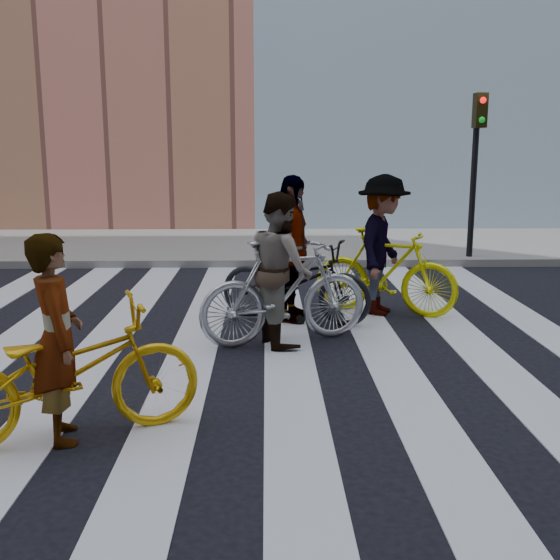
{
  "coord_description": "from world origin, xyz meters",
  "views": [
    {
      "loc": [
        0.3,
        -7.56,
        2.3
      ],
      "look_at": [
        0.47,
        0.3,
        0.71
      ],
      "focal_mm": 42.0,
      "sensor_mm": 36.0,
      "label": 1
    }
  ],
  "objects_px": {
    "bike_silver_mid": "(285,292)",
    "rider_mid": "(281,269)",
    "rider_rear": "(291,249)",
    "bike_dark_rear": "(295,281)",
    "traffic_signal": "(477,149)",
    "rider_right": "(383,245)",
    "bike_yellow_left": "(66,372)",
    "bike_yellow_right": "(385,272)",
    "rider_left": "(57,339)"
  },
  "relations": [
    {
      "from": "bike_dark_rear",
      "to": "rider_left",
      "type": "xyz_separation_m",
      "value": [
        -2.02,
        -3.61,
        0.28
      ]
    },
    {
      "from": "rider_left",
      "to": "rider_right",
      "type": "bearing_deg",
      "value": -60.74
    },
    {
      "from": "bike_silver_mid",
      "to": "rider_rear",
      "type": "relative_size",
      "value": 1.07
    },
    {
      "from": "bike_silver_mid",
      "to": "bike_dark_rear",
      "type": "relative_size",
      "value": 0.99
    },
    {
      "from": "bike_yellow_right",
      "to": "rider_right",
      "type": "relative_size",
      "value": 1.03
    },
    {
      "from": "rider_mid",
      "to": "rider_right",
      "type": "bearing_deg",
      "value": -65.07
    },
    {
      "from": "traffic_signal",
      "to": "rider_mid",
      "type": "bearing_deg",
      "value": -126.45
    },
    {
      "from": "rider_mid",
      "to": "rider_rear",
      "type": "relative_size",
      "value": 0.92
    },
    {
      "from": "bike_yellow_right",
      "to": "rider_mid",
      "type": "relative_size",
      "value": 1.11
    },
    {
      "from": "rider_rear",
      "to": "bike_yellow_right",
      "type": "bearing_deg",
      "value": -52.66
    },
    {
      "from": "traffic_signal",
      "to": "bike_yellow_left",
      "type": "relative_size",
      "value": 1.56
    },
    {
      "from": "traffic_signal",
      "to": "bike_yellow_right",
      "type": "relative_size",
      "value": 1.65
    },
    {
      "from": "bike_yellow_left",
      "to": "bike_dark_rear",
      "type": "bearing_deg",
      "value": -50.11
    },
    {
      "from": "traffic_signal",
      "to": "bike_silver_mid",
      "type": "height_order",
      "value": "traffic_signal"
    },
    {
      "from": "bike_yellow_left",
      "to": "rider_left",
      "type": "height_order",
      "value": "rider_left"
    },
    {
      "from": "traffic_signal",
      "to": "rider_rear",
      "type": "height_order",
      "value": "traffic_signal"
    },
    {
      "from": "bike_yellow_left",
      "to": "rider_rear",
      "type": "height_order",
      "value": "rider_rear"
    },
    {
      "from": "rider_rear",
      "to": "rider_right",
      "type": "bearing_deg",
      "value": -52.09
    },
    {
      "from": "bike_silver_mid",
      "to": "rider_mid",
      "type": "bearing_deg",
      "value": 71.38
    },
    {
      "from": "bike_silver_mid",
      "to": "bike_dark_rear",
      "type": "distance_m",
      "value": 1.02
    },
    {
      "from": "bike_silver_mid",
      "to": "rider_mid",
      "type": "distance_m",
      "value": 0.28
    },
    {
      "from": "traffic_signal",
      "to": "rider_right",
      "type": "relative_size",
      "value": 1.7
    },
    {
      "from": "rider_left",
      "to": "rider_rear",
      "type": "bearing_deg",
      "value": -50.11
    },
    {
      "from": "bike_yellow_left",
      "to": "bike_dark_rear",
      "type": "relative_size",
      "value": 1.01
    },
    {
      "from": "bike_silver_mid",
      "to": "bike_yellow_right",
      "type": "height_order",
      "value": "bike_silver_mid"
    },
    {
      "from": "rider_left",
      "to": "rider_right",
      "type": "distance_m",
      "value": 5.14
    },
    {
      "from": "rider_mid",
      "to": "rider_left",
      "type": "bearing_deg",
      "value": 126.53
    },
    {
      "from": "bike_yellow_right",
      "to": "rider_rear",
      "type": "relative_size",
      "value": 1.03
    },
    {
      "from": "bike_silver_mid",
      "to": "rider_rear",
      "type": "xyz_separation_m",
      "value": [
        0.11,
        1.01,
        0.35
      ]
    },
    {
      "from": "bike_yellow_left",
      "to": "rider_rear",
      "type": "xyz_separation_m",
      "value": [
        1.92,
        3.61,
        0.42
      ]
    },
    {
      "from": "rider_rear",
      "to": "rider_mid",
      "type": "bearing_deg",
      "value": -167.24
    },
    {
      "from": "bike_silver_mid",
      "to": "bike_dark_rear",
      "type": "xyz_separation_m",
      "value": [
        0.16,
        1.01,
        -0.08
      ]
    },
    {
      "from": "bike_yellow_right",
      "to": "bike_silver_mid",
      "type": "bearing_deg",
      "value": 156.73
    },
    {
      "from": "bike_silver_mid",
      "to": "rider_rear",
      "type": "height_order",
      "value": "rider_rear"
    },
    {
      "from": "traffic_signal",
      "to": "bike_yellow_right",
      "type": "bearing_deg",
      "value": -121.68
    },
    {
      "from": "rider_left",
      "to": "rider_mid",
      "type": "distance_m",
      "value": 3.17
    },
    {
      "from": "traffic_signal",
      "to": "rider_left",
      "type": "xyz_separation_m",
      "value": [
        -5.74,
        -7.93,
        -1.44
      ]
    },
    {
      "from": "bike_yellow_left",
      "to": "rider_right",
      "type": "bearing_deg",
      "value": -60.31
    },
    {
      "from": "bike_yellow_left",
      "to": "rider_rear",
      "type": "bearing_deg",
      "value": -49.5
    },
    {
      "from": "rider_right",
      "to": "traffic_signal",
      "type": "bearing_deg",
      "value": -9.03
    },
    {
      "from": "rider_mid",
      "to": "rider_right",
      "type": "distance_m",
      "value": 1.99
    },
    {
      "from": "bike_silver_mid",
      "to": "rider_left",
      "type": "xyz_separation_m",
      "value": [
        -1.86,
        -2.6,
        0.21
      ]
    },
    {
      "from": "bike_dark_rear",
      "to": "traffic_signal",
      "type": "bearing_deg",
      "value": -18.77
    },
    {
      "from": "bike_silver_mid",
      "to": "rider_left",
      "type": "relative_size",
      "value": 1.25
    },
    {
      "from": "traffic_signal",
      "to": "rider_right",
      "type": "height_order",
      "value": "traffic_signal"
    },
    {
      "from": "traffic_signal",
      "to": "rider_left",
      "type": "relative_size",
      "value": 1.99
    },
    {
      "from": "bike_yellow_right",
      "to": "bike_dark_rear",
      "type": "xyz_separation_m",
      "value": [
        -1.28,
        -0.37,
        -0.05
      ]
    },
    {
      "from": "bike_yellow_left",
      "to": "bike_silver_mid",
      "type": "xyz_separation_m",
      "value": [
        1.81,
        2.6,
        0.07
      ]
    },
    {
      "from": "rider_right",
      "to": "rider_left",
      "type": "bearing_deg",
      "value": 163.86
    },
    {
      "from": "bike_dark_rear",
      "to": "rider_left",
      "type": "relative_size",
      "value": 1.26
    }
  ]
}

